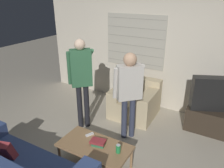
{
  "coord_description": "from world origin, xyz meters",
  "views": [
    {
      "loc": [
        1.63,
        -2.38,
        2.45
      ],
      "look_at": [
        -0.06,
        0.57,
        1.0
      ],
      "focal_mm": 35.0,
      "sensor_mm": 36.0,
      "label": 1
    }
  ],
  "objects_px": {
    "armchair_beige": "(135,101)",
    "spare_remote": "(90,135)",
    "book_stack": "(98,142)",
    "soda_can": "(118,149)",
    "tv": "(214,94)",
    "person_right_standing": "(129,86)",
    "person_left_standing": "(81,74)",
    "coffee_table": "(95,147)"
  },
  "relations": [
    {
      "from": "armchair_beige",
      "to": "spare_remote",
      "type": "bearing_deg",
      "value": 85.57
    },
    {
      "from": "armchair_beige",
      "to": "person_left_standing",
      "type": "xyz_separation_m",
      "value": [
        -0.68,
        -0.92,
        0.77
      ]
    },
    {
      "from": "book_stack",
      "to": "coffee_table",
      "type": "bearing_deg",
      "value": -126.84
    },
    {
      "from": "coffee_table",
      "to": "person_left_standing",
      "type": "relative_size",
      "value": 0.62
    },
    {
      "from": "armchair_beige",
      "to": "person_right_standing",
      "type": "distance_m",
      "value": 1.07
    },
    {
      "from": "book_stack",
      "to": "soda_can",
      "type": "height_order",
      "value": "soda_can"
    },
    {
      "from": "person_right_standing",
      "to": "spare_remote",
      "type": "distance_m",
      "value": 1.01
    },
    {
      "from": "tv",
      "to": "person_left_standing",
      "type": "relative_size",
      "value": 0.46
    },
    {
      "from": "person_right_standing",
      "to": "book_stack",
      "type": "distance_m",
      "value": 1.05
    },
    {
      "from": "armchair_beige",
      "to": "spare_remote",
      "type": "height_order",
      "value": "armchair_beige"
    },
    {
      "from": "person_right_standing",
      "to": "soda_can",
      "type": "height_order",
      "value": "person_right_standing"
    },
    {
      "from": "coffee_table",
      "to": "soda_can",
      "type": "relative_size",
      "value": 8.39
    },
    {
      "from": "coffee_table",
      "to": "book_stack",
      "type": "height_order",
      "value": "book_stack"
    },
    {
      "from": "tv",
      "to": "book_stack",
      "type": "distance_m",
      "value": 2.25
    },
    {
      "from": "tv",
      "to": "soda_can",
      "type": "relative_size",
      "value": 6.32
    },
    {
      "from": "person_right_standing",
      "to": "coffee_table",
      "type": "bearing_deg",
      "value": -140.91
    },
    {
      "from": "book_stack",
      "to": "spare_remote",
      "type": "distance_m",
      "value": 0.26
    },
    {
      "from": "person_left_standing",
      "to": "soda_can",
      "type": "height_order",
      "value": "person_left_standing"
    },
    {
      "from": "person_left_standing",
      "to": "person_right_standing",
      "type": "height_order",
      "value": "person_left_standing"
    },
    {
      "from": "armchair_beige",
      "to": "coffee_table",
      "type": "height_order",
      "value": "armchair_beige"
    },
    {
      "from": "coffee_table",
      "to": "tv",
      "type": "height_order",
      "value": "tv"
    },
    {
      "from": "armchair_beige",
      "to": "tv",
      "type": "xyz_separation_m",
      "value": [
        1.45,
        0.14,
        0.46
      ]
    },
    {
      "from": "tv",
      "to": "person_left_standing",
      "type": "bearing_deg",
      "value": 2.58
    },
    {
      "from": "tv",
      "to": "book_stack",
      "type": "relative_size",
      "value": 3.24
    },
    {
      "from": "coffee_table",
      "to": "person_left_standing",
      "type": "height_order",
      "value": "person_left_standing"
    },
    {
      "from": "person_left_standing",
      "to": "soda_can",
      "type": "relative_size",
      "value": 13.62
    },
    {
      "from": "book_stack",
      "to": "soda_can",
      "type": "distance_m",
      "value": 0.34
    },
    {
      "from": "person_right_standing",
      "to": "soda_can",
      "type": "relative_size",
      "value": 12.45
    },
    {
      "from": "armchair_beige",
      "to": "spare_remote",
      "type": "xyz_separation_m",
      "value": [
        -0.08,
        -1.55,
        0.09
      ]
    },
    {
      "from": "tv",
      "to": "person_right_standing",
      "type": "relative_size",
      "value": 0.51
    },
    {
      "from": "person_right_standing",
      "to": "soda_can",
      "type": "bearing_deg",
      "value": -117.58
    },
    {
      "from": "person_right_standing",
      "to": "spare_remote",
      "type": "relative_size",
      "value": 11.7
    },
    {
      "from": "person_right_standing",
      "to": "spare_remote",
      "type": "bearing_deg",
      "value": -156.25
    },
    {
      "from": "person_right_standing",
      "to": "spare_remote",
      "type": "xyz_separation_m",
      "value": [
        -0.29,
        -0.76,
        -0.6
      ]
    },
    {
      "from": "person_left_standing",
      "to": "person_right_standing",
      "type": "relative_size",
      "value": 1.09
    },
    {
      "from": "coffee_table",
      "to": "person_right_standing",
      "type": "xyz_separation_m",
      "value": [
        0.09,
        0.92,
        0.65
      ]
    },
    {
      "from": "spare_remote",
      "to": "person_left_standing",
      "type": "bearing_deg",
      "value": 159.97
    },
    {
      "from": "armchair_beige",
      "to": "person_left_standing",
      "type": "distance_m",
      "value": 1.38
    },
    {
      "from": "coffee_table",
      "to": "person_right_standing",
      "type": "height_order",
      "value": "person_right_standing"
    },
    {
      "from": "armchair_beige",
      "to": "soda_can",
      "type": "relative_size",
      "value": 7.23
    },
    {
      "from": "coffee_table",
      "to": "person_left_standing",
      "type": "bearing_deg",
      "value": 135.04
    },
    {
      "from": "person_left_standing",
      "to": "soda_can",
      "type": "bearing_deg",
      "value": -76.42
    }
  ]
}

